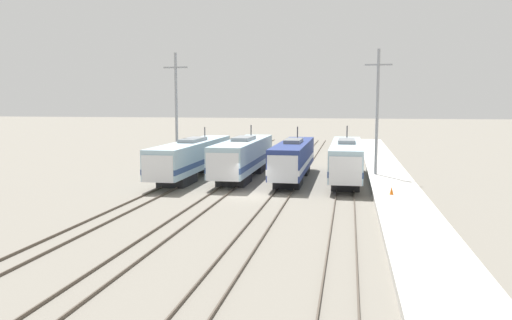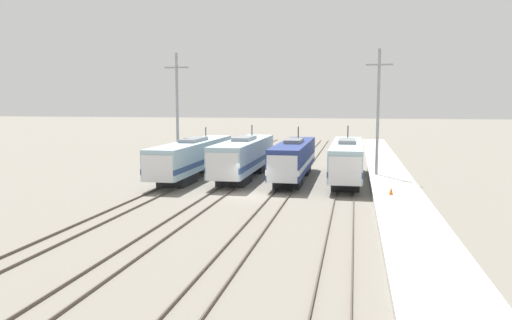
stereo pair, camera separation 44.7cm
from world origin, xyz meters
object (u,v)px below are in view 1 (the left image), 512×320
Objects in this scene: catenary_tower_right at (377,112)px; catenary_tower_left at (176,111)px; locomotive_center_right at (293,159)px; locomotive_far_right at (346,160)px; locomotive_far_left at (192,157)px; traffic_cone at (392,191)px; locomotive_center_left at (243,157)px.

catenary_tower_left is at bearing 180.00° from catenary_tower_right.
locomotive_far_right is at bearing 0.81° from locomotive_center_right.
locomotive_far_left is at bearing -171.43° from catenary_tower_right.
traffic_cone is at bearing -67.55° from locomotive_far_right.
locomotive_far_left is 15.31m from locomotive_far_right.
traffic_cone is at bearing -33.27° from locomotive_center_left.
locomotive_far_right is at bearing 0.99° from locomotive_far_left.
locomotive_far_left is 1.11× the size of locomotive_center_left.
locomotive_far_left is at bearing -47.41° from catenary_tower_left.
locomotive_far_left is 5.92m from catenary_tower_left.
locomotive_far_left reaches higher than traffic_cone.
locomotive_far_left is at bearing -179.01° from locomotive_far_right.
locomotive_center_left is 1.06× the size of locomotive_center_right.
catenary_tower_left reaches higher than locomotive_far_left.
locomotive_center_left is 1.01× the size of locomotive_far_right.
locomotive_far_right is 5.94m from catenary_tower_right.
locomotive_far_right is (5.10, 0.07, 0.03)m from locomotive_center_right.
catenary_tower_left is (-2.52, 2.74, 4.60)m from locomotive_far_left.
locomotive_center_right is at bearing -179.19° from locomotive_far_right.
catenary_tower_right is (18.19, 2.74, 4.60)m from locomotive_far_left.
locomotive_center_right is at bearing 135.40° from traffic_cone.
locomotive_center_left is at bearing 174.52° from locomotive_center_right.
catenary_tower_right reaches higher than locomotive_center_left.
catenary_tower_left is 20.98× the size of traffic_cone.
locomotive_center_right is 0.95× the size of locomotive_far_right.
traffic_cone is (21.39, -11.09, -5.91)m from catenary_tower_left.
locomotive_center_left is 10.21m from locomotive_far_right.
traffic_cone is at bearing -27.41° from catenary_tower_left.
catenary_tower_left is at bearing 172.09° from locomotive_far_right.
locomotive_center_left is 5.13m from locomotive_center_right.
catenary_tower_left is at bearing 164.88° from locomotive_center_left.
locomotive_center_right is 13.77m from catenary_tower_left.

